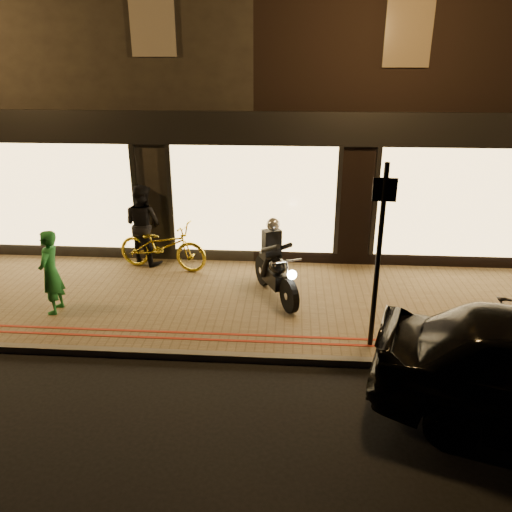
{
  "coord_description": "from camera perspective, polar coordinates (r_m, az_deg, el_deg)",
  "views": [
    {
      "loc": [
        0.84,
        -6.73,
        4.46
      ],
      "look_at": [
        0.21,
        1.85,
        1.1
      ],
      "focal_mm": 35.0,
      "sensor_mm": 36.0,
      "label": 1
    }
  ],
  "objects": [
    {
      "name": "ground",
      "position": [
        8.12,
        -2.48,
        -12.03
      ],
      "size": [
        90.0,
        90.0,
        0.0
      ],
      "primitive_type": "plane",
      "color": "black",
      "rests_on": "ground"
    },
    {
      "name": "sidewalk",
      "position": [
        9.81,
        -1.16,
        -5.31
      ],
      "size": [
        50.0,
        4.0,
        0.12
      ],
      "primitive_type": "cube",
      "color": "#726247",
      "rests_on": "ground"
    },
    {
      "name": "kerb_stone",
      "position": [
        8.12,
        -2.45,
        -11.48
      ],
      "size": [
        50.0,
        0.14,
        0.12
      ],
      "primitive_type": "cube",
      "color": "#59544C",
      "rests_on": "ground"
    },
    {
      "name": "red_kerb_lines",
      "position": [
        8.51,
        -2.07,
        -9.3
      ],
      "size": [
        50.0,
        0.26,
        0.01
      ],
      "color": "maroon",
      "rests_on": "sidewalk"
    },
    {
      "name": "building_row",
      "position": [
        15.74,
        1.21,
        20.57
      ],
      "size": [
        48.0,
        10.11,
        8.5
      ],
      "color": "black",
      "rests_on": "ground"
    },
    {
      "name": "motorcycle",
      "position": [
        9.67,
        2.18,
        -1.33
      ],
      "size": [
        0.95,
        1.81,
        1.59
      ],
      "rotation": [
        0.0,
        0.0,
        0.44
      ],
      "color": "black",
      "rests_on": "sidewalk"
    },
    {
      "name": "sign_post",
      "position": [
        7.82,
        13.89,
        0.79
      ],
      "size": [
        0.35,
        0.09,
        3.0
      ],
      "rotation": [
        0.0,
        0.0,
        -0.11
      ],
      "color": "black",
      "rests_on": "sidewalk"
    },
    {
      "name": "bicycle_gold",
      "position": [
        11.21,
        -10.64,
        1.15
      ],
      "size": [
        2.15,
        1.09,
        1.08
      ],
      "primitive_type": "imported",
      "rotation": [
        0.0,
        0.0,
        1.38
      ],
      "color": "gold",
      "rests_on": "sidewalk"
    },
    {
      "name": "person_green",
      "position": [
        9.76,
        -22.42,
        -1.73
      ],
      "size": [
        0.39,
        0.58,
        1.57
      ],
      "primitive_type": "imported",
      "rotation": [
        0.0,
        0.0,
        -1.55
      ],
      "color": "#1D7031",
      "rests_on": "sidewalk"
    },
    {
      "name": "person_dark",
      "position": [
        11.54,
        -12.79,
        3.55
      ],
      "size": [
        1.1,
        1.01,
        1.84
      ],
      "primitive_type": "imported",
      "rotation": [
        0.0,
        0.0,
        2.7
      ],
      "color": "black",
      "rests_on": "sidewalk"
    }
  ]
}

